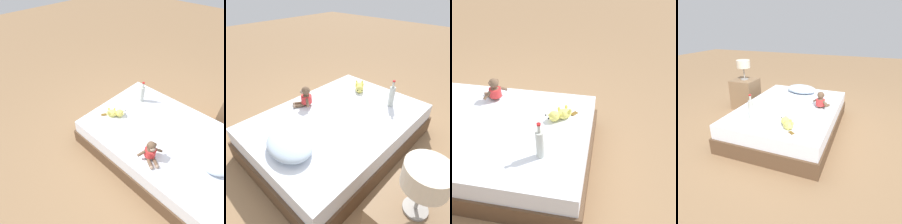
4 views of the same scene
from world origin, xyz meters
TOP-DOWN VIEW (x-y plane):
  - ground_plane at (0.00, 0.00)m, footprint 16.00×16.00m
  - bed at (0.00, 0.00)m, footprint 1.35×1.90m
  - plush_monkey at (0.42, 0.09)m, footprint 0.26×0.25m
  - plush_yellow_creature at (0.20, -0.63)m, footprint 0.26×0.28m
  - glass_bottle at (-0.29, -0.57)m, footprint 0.07×0.07m

SIDE VIEW (x-z plane):
  - ground_plane at x=0.00m, z-range 0.00..0.00m
  - bed at x=0.00m, z-range 0.00..0.38m
  - plush_yellow_creature at x=0.20m, z-range 0.38..0.48m
  - plush_monkey at x=0.42m, z-range 0.36..0.60m
  - glass_bottle at x=-0.29m, z-range 0.35..0.66m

